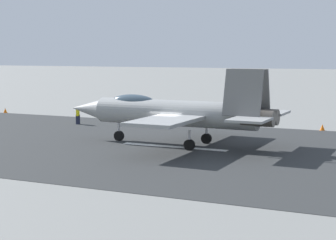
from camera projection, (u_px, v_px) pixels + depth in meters
ground_plane at (166, 146)px, 40.28m from camera, size 400.00×400.00×0.00m
runway_strip at (166, 146)px, 40.27m from camera, size 240.00×26.00×0.02m
fighter_jet at (175, 112)px, 40.61m from camera, size 16.57×13.44×5.61m
crew_person at (78, 115)px, 52.62m from camera, size 0.44×0.64×1.73m
marker_cone_near at (322, 127)px, 48.50m from camera, size 0.44×0.44×0.55m
marker_cone_mid at (171, 119)px, 54.36m from camera, size 0.44×0.44×0.55m
marker_cone_far at (5, 111)px, 62.65m from camera, size 0.44×0.44×0.55m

